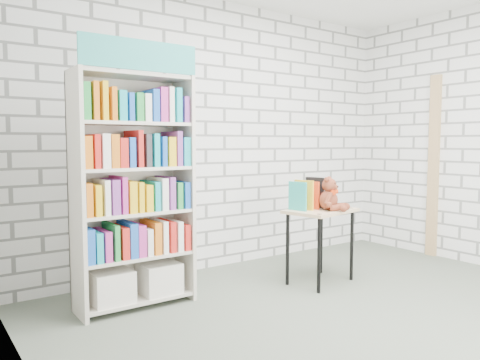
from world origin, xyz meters
TOP-DOWN VIEW (x-y plane):
  - ground at (0.00, 0.00)m, footprint 4.50×4.50m
  - room_shell at (0.00, 0.00)m, footprint 4.52×4.02m
  - bookshelf at (-1.30, 1.36)m, footprint 0.93×0.36m
  - display_table at (0.38, 0.94)m, footprint 0.72×0.56m
  - table_books at (0.36, 1.04)m, footprint 0.48×0.28m
  - teddy_bear at (0.41, 0.85)m, footprint 0.30×0.29m
  - door_trim at (2.23, 0.95)m, footprint 0.05×0.12m

SIDE VIEW (x-z plane):
  - ground at x=0.00m, z-range 0.00..0.00m
  - display_table at x=0.38m, z-range 0.25..0.95m
  - teddy_bear at x=0.41m, z-range 0.67..0.98m
  - table_books at x=0.36m, z-range 0.70..0.97m
  - bookshelf at x=-1.30m, z-range -0.09..2.01m
  - door_trim at x=2.23m, z-range 0.00..2.10m
  - room_shell at x=0.00m, z-range 0.38..3.19m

